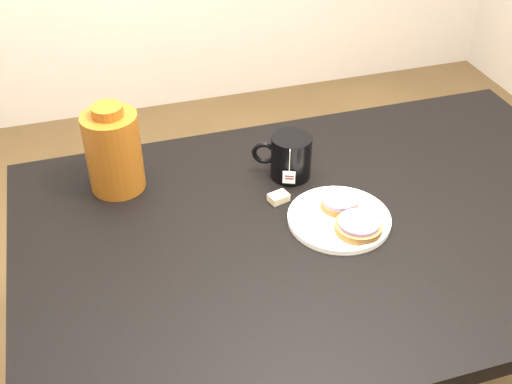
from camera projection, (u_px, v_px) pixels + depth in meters
table at (330, 250)px, 1.49m from camera, size 1.40×0.90×0.75m
plate at (339, 218)px, 1.43m from camera, size 0.23×0.23×0.02m
bagel_back at (340, 202)px, 1.45m from camera, size 0.12×0.12×0.03m
bagel_front at (358, 226)px, 1.39m from camera, size 0.14×0.14×0.03m
mug at (290, 156)px, 1.55m from camera, size 0.16×0.13×0.11m
teabag_pouch at (279, 197)px, 1.49m from camera, size 0.05×0.04×0.02m
bagel_package at (114, 151)px, 1.49m from camera, size 0.13×0.13×0.22m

